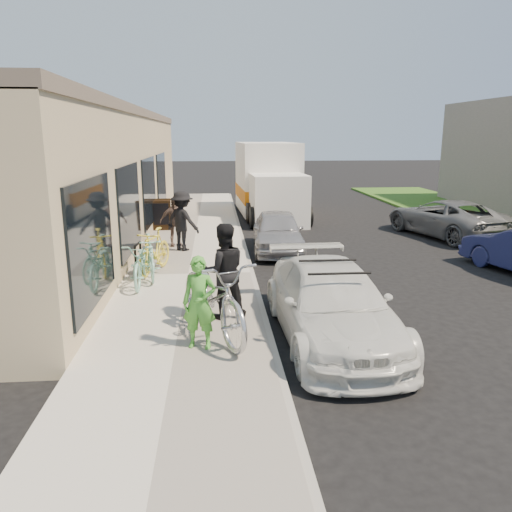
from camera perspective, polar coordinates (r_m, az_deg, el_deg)
name	(u,v)px	position (r m, az deg, el deg)	size (l,w,h in m)	color
ground	(288,322)	(9.47, 3.68, -7.52)	(120.00, 120.00, 0.00)	black
sidewalk	(189,277)	(12.21, -7.72, -2.35)	(3.00, 34.00, 0.15)	beige
curb	(252,276)	(12.23, -0.45, -2.25)	(0.12, 34.00, 0.13)	#9B968E
storefront	(93,176)	(17.22, -18.09, 8.69)	(3.60, 20.00, 4.22)	tan
bike_rack	(138,256)	(12.15, -13.32, 0.01)	(0.10, 0.56, 0.79)	black
sandwich_board	(161,215)	(17.86, -10.76, 4.67)	(0.70, 0.71, 1.07)	black
sedan_white	(331,304)	(8.57, 8.58, -5.43)	(1.91, 4.44, 1.31)	silver
sedan_silver	(278,231)	(14.94, 2.49, 2.83)	(1.45, 3.60, 1.23)	#9D9CA2
moving_truck	(269,184)	(21.64, 1.47, 8.25)	(2.63, 6.40, 3.10)	white
far_car_gray	(446,218)	(18.46, 20.85, 4.10)	(2.12, 4.59, 1.28)	#595B5E
tandem_bike	(213,296)	(8.32, -4.90, -4.58)	(0.89, 2.56, 1.34)	#BBBBBE
woman_rider	(199,303)	(7.82, -6.48, -5.33)	(0.54, 0.35, 1.47)	green
man_standing	(223,271)	(9.04, -3.75, -1.72)	(0.85, 0.66, 1.75)	black
cruiser_bike_a	(150,257)	(11.87, -12.02, -0.11)	(0.47, 1.67, 1.01)	#8ACEBC
cruiser_bike_b	(142,263)	(11.43, -12.93, -0.77)	(0.65, 1.86, 0.98)	#8ACEBC
cruiser_bike_c	(154,251)	(12.33, -11.54, 0.56)	(0.50, 1.77, 1.06)	yellow
bystander_a	(182,221)	(14.55, -8.42, 3.99)	(1.11, 0.64, 1.72)	black
bystander_b	(175,221)	(15.17, -9.29, 3.92)	(0.87, 0.36, 1.49)	brown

